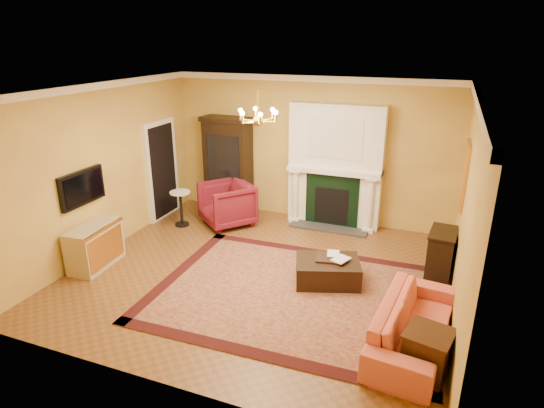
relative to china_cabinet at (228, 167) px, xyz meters
The scene contains 26 objects.
floor 3.22m from the china_cabinet, 54.54° to the right, with size 6.00×5.50×0.02m, color brown.
ceiling 3.65m from the china_cabinet, 54.54° to the right, with size 6.00×5.50×0.02m, color silver.
wall_back 1.86m from the china_cabinet, ahead, with size 6.00×0.02×3.00m, color #DBBD4E.
wall_front 5.56m from the china_cabinet, 71.34° to the right, with size 6.00×0.02×3.00m, color #DBBD4E.
wall_left 2.82m from the china_cabinet, 116.41° to the right, with size 0.02×5.50×3.00m, color #DBBD4E.
wall_right 5.41m from the china_cabinet, 27.50° to the right, with size 0.02×5.50×3.00m, color #DBBD4E.
fireplace 2.38m from the china_cabinet, ahead, with size 1.90×0.70×2.50m.
crown_molding 3.04m from the china_cabinet, 40.85° to the right, with size 6.00×5.50×0.12m.
doorway 1.42m from the china_cabinet, 146.22° to the right, with size 0.08×1.05×2.10m.
tv_panel 3.32m from the china_cabinet, 110.78° to the right, with size 0.09×0.95×0.58m.
gilt_mirror 4.91m from the china_cabinet, 12.95° to the right, with size 0.06×0.76×1.05m.
chandelier 3.45m from the china_cabinet, 54.54° to the right, with size 0.63×0.55×0.53m.
oriental_rug 3.97m from the china_cabinet, 48.65° to the right, with size 4.29×3.22×0.02m, color #4B1110.
china_cabinet is the anchor object (origin of this frame).
wingback_armchair 0.97m from the china_cabinet, 66.95° to the right, with size 0.96×0.90×0.99m, color maroon.
pedestal_table 1.40m from the china_cabinet, 115.31° to the right, with size 0.42×0.42×0.74m.
commode 3.42m from the china_cabinet, 106.53° to the right, with size 0.47×1.00×0.74m, color tan.
coral_sofa 5.57m from the china_cabinet, 39.07° to the right, with size 2.04×0.60×0.80m, color #D25742.
end_table 6.06m from the china_cabinet, 41.65° to the right, with size 0.47×0.47×0.55m, color #39200F.
console_table 4.82m from the china_cabinet, 17.47° to the right, with size 0.38×0.67×0.75m, color black.
leather_ottoman 3.81m from the china_cabinet, 39.01° to the right, with size 1.00×0.72×0.37m, color black.
ottoman_tray 3.75m from the china_cabinet, 37.94° to the right, with size 0.46×0.36×0.03m, color black.
book_a 3.61m from the china_cabinet, 37.67° to the right, with size 0.19×0.02×0.26m, color gray.
book_b 3.78m from the china_cabinet, 37.23° to the right, with size 0.21×0.02×0.29m, color gray.
topiary_left 1.69m from the china_cabinet, ahead, with size 0.15×0.15×0.42m.
topiary_right 3.03m from the china_cabinet, ahead, with size 0.18×0.18×0.48m.
Camera 1 is at (2.61, -6.17, 3.72)m, focal length 30.00 mm.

